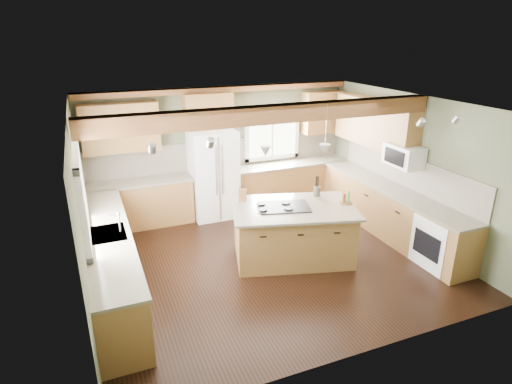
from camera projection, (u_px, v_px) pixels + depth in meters
name	position (u px, v px, depth m)	size (l,w,h in m)	color
floor	(269.00, 259.00, 7.25)	(5.60, 5.60, 0.00)	black
ceiling	(270.00, 104.00, 6.33)	(5.60, 5.60, 0.00)	silver
wall_back	(221.00, 149.00, 8.96)	(5.60, 5.60, 0.00)	#4F563D
wall_left	(81.00, 213.00, 5.80)	(5.00, 5.00, 0.00)	#4F563D
wall_right	(410.00, 167.00, 7.78)	(5.00, 5.00, 0.00)	#4F563D
ceiling_beam	(273.00, 114.00, 6.31)	(5.55, 0.26, 0.26)	#5B311A
soffit_trim	(221.00, 89.00, 8.43)	(5.55, 0.20, 0.10)	#5B311A
backsplash_back	(222.00, 154.00, 8.98)	(5.58, 0.03, 0.58)	brown
backsplash_right	(407.00, 171.00, 7.85)	(0.03, 3.70, 0.58)	brown
base_cab_back_left	(140.00, 204.00, 8.37)	(2.02, 0.60, 0.88)	brown
counter_back_left	(138.00, 182.00, 8.21)	(2.06, 0.64, 0.04)	#4E4739
base_cab_back_right	(290.00, 183.00, 9.53)	(2.62, 0.60, 0.88)	brown
counter_back_right	(291.00, 164.00, 9.37)	(2.66, 0.64, 0.04)	#4E4739
base_cab_left	(111.00, 263.00, 6.25)	(0.60, 3.70, 0.88)	brown
counter_left	(108.00, 234.00, 6.09)	(0.64, 3.74, 0.04)	#4E4739
base_cab_right	(390.00, 212.00, 8.02)	(0.60, 3.70, 0.88)	brown
counter_right	(392.00, 189.00, 7.86)	(0.64, 3.74, 0.04)	#4E4739
upper_cab_back_left	(120.00, 128.00, 7.87)	(1.40, 0.35, 0.90)	brown
upper_cab_over_fridge	(208.00, 111.00, 8.40)	(0.96, 0.35, 0.70)	brown
upper_cab_right	(375.00, 123.00, 8.27)	(0.35, 2.20, 0.90)	brown
upper_cab_back_corner	(323.00, 112.00, 9.39)	(0.90, 0.35, 0.90)	brown
window_left	(80.00, 195.00, 5.76)	(0.04, 1.60, 1.05)	white
window_back	(272.00, 133.00, 9.26)	(1.10, 0.04, 1.00)	white
sink	(107.00, 234.00, 6.09)	(0.50, 0.65, 0.03)	#262628
faucet	(119.00, 223.00, 6.10)	(0.02, 0.02, 0.28)	#B2B2B7
dishwasher	(121.00, 314.00, 5.13)	(0.60, 0.60, 0.84)	white
oven	(441.00, 242.00, 6.89)	(0.60, 0.72, 0.84)	white
microwave	(404.00, 156.00, 7.57)	(0.40, 0.70, 0.38)	white
pendant_left	(265.00, 151.00, 6.61)	(0.18, 0.18, 0.16)	#B2B2B7
pendant_right	(325.00, 149.00, 6.71)	(0.18, 0.18, 0.16)	#B2B2B7
refrigerator	(213.00, 174.00, 8.66)	(0.90, 0.74, 1.80)	white
island	(293.00, 233.00, 7.17)	(1.89, 1.15, 0.88)	olive
island_top	(293.00, 208.00, 7.00)	(2.01, 1.28, 0.04)	#4E4739
cooktop	(284.00, 207.00, 6.98)	(0.82, 0.54, 0.02)	black
knife_block	(243.00, 195.00, 7.23)	(0.13, 0.10, 0.21)	brown
utensil_crock	(317.00, 191.00, 7.46)	(0.12, 0.12, 0.16)	#37332C
bottle_tray	(346.00, 198.00, 7.12)	(0.21, 0.21, 0.20)	brown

